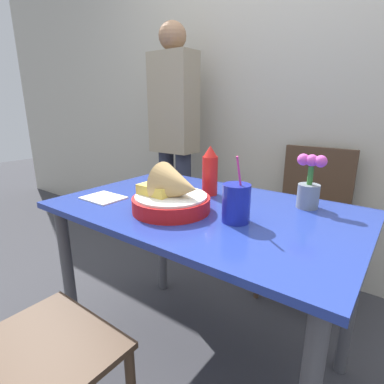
# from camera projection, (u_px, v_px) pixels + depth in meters

# --- Properties ---
(ground_plane) EXTENTS (12.00, 12.00, 0.00)m
(ground_plane) POSITION_uv_depth(u_px,v_px,m) (203.00, 358.00, 1.37)
(ground_plane) COLOR #38383D
(wall_window) EXTENTS (7.00, 0.06, 2.60)m
(wall_window) POSITION_uv_depth(u_px,v_px,m) (303.00, 72.00, 1.80)
(wall_window) COLOR #B7B2A3
(wall_window) RESTS_ON ground_plane
(dining_table) EXTENTS (1.15, 0.73, 0.73)m
(dining_table) POSITION_uv_depth(u_px,v_px,m) (204.00, 232.00, 1.19)
(dining_table) COLOR #233893
(dining_table) RESTS_ON ground_plane
(chair_far_window) EXTENTS (0.40, 0.40, 0.87)m
(chair_far_window) POSITION_uv_depth(u_px,v_px,m) (310.00, 208.00, 1.76)
(chair_far_window) COLOR #473323
(chair_far_window) RESTS_ON ground_plane
(food_basket) EXTENTS (0.29, 0.29, 0.18)m
(food_basket) POSITION_uv_depth(u_px,v_px,m) (173.00, 195.00, 1.09)
(food_basket) COLOR red
(food_basket) RESTS_ON dining_table
(ketchup_bottle) EXTENTS (0.07, 0.07, 0.21)m
(ketchup_bottle) POSITION_uv_depth(u_px,v_px,m) (210.00, 171.00, 1.29)
(ketchup_bottle) COLOR red
(ketchup_bottle) RESTS_ON dining_table
(drink_cup) EXTENTS (0.09, 0.09, 0.23)m
(drink_cup) POSITION_uv_depth(u_px,v_px,m) (236.00, 204.00, 0.99)
(drink_cup) COLOR #192399
(drink_cup) RESTS_ON dining_table
(flower_vase) EXTENTS (0.11, 0.08, 0.21)m
(flower_vase) POSITION_uv_depth(u_px,v_px,m) (309.00, 185.00, 1.12)
(flower_vase) COLOR gray
(flower_vase) RESTS_ON dining_table
(napkin) EXTENTS (0.16, 0.13, 0.01)m
(napkin) POSITION_uv_depth(u_px,v_px,m) (103.00, 198.00, 1.26)
(napkin) COLOR white
(napkin) RESTS_ON dining_table
(person_standing) EXTENTS (0.32, 0.18, 1.63)m
(person_standing) POSITION_uv_depth(u_px,v_px,m) (174.00, 131.00, 2.10)
(person_standing) COLOR #2D3347
(person_standing) RESTS_ON ground_plane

